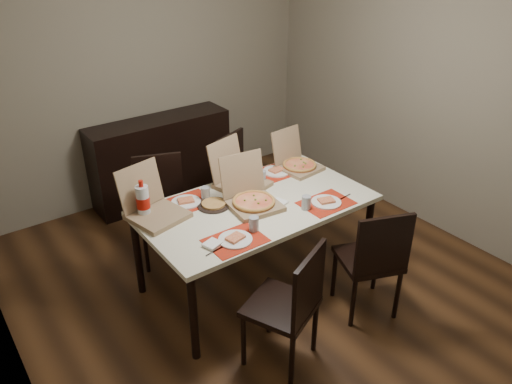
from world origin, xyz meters
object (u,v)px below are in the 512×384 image
(soda_bottle, at_px, (143,202))
(chair_far_left, at_px, (162,204))
(chair_near_left, at_px, (291,303))
(sideboard, at_px, (161,159))
(chair_far_right, at_px, (240,177))
(dip_bowl, at_px, (251,187))
(chair_near_right, at_px, (373,258))
(dining_table, at_px, (256,211))
(pizza_box_center, at_px, (252,199))

(soda_bottle, bearing_deg, chair_far_left, 53.63)
(chair_near_left, bearing_deg, sideboard, 81.30)
(chair_far_right, xyz_separation_m, dip_bowl, (-0.32, -0.62, 0.25))
(chair_near_right, bearing_deg, dip_bowl, 108.05)
(dining_table, xyz_separation_m, chair_near_right, (0.46, -0.83, -0.17))
(sideboard, height_order, chair_far_left, chair_far_left)
(dining_table, relative_size, soda_bottle, 6.03)
(dining_table, relative_size, chair_near_left, 1.94)
(chair_near_right, relative_size, dip_bowl, 8.33)
(chair_near_right, bearing_deg, pizza_box_center, 121.61)
(sideboard, distance_m, pizza_box_center, 1.85)
(chair_far_right, xyz_separation_m, soda_bottle, (-1.22, -0.51, 0.36))
(sideboard, relative_size, soda_bottle, 5.03)
(dip_bowl, bearing_deg, sideboard, 91.97)
(chair_near_left, distance_m, soda_bottle, 1.31)
(chair_far_right, bearing_deg, dining_table, -117.13)
(dining_table, bearing_deg, pizza_box_center, -173.97)
(dip_bowl, bearing_deg, chair_far_left, 132.16)
(dining_table, bearing_deg, sideboard, 88.00)
(chair_far_left, xyz_separation_m, dip_bowl, (0.54, -0.60, 0.25))
(dining_table, height_order, chair_far_right, chair_far_right)
(chair_near_left, bearing_deg, chair_far_right, 65.39)
(chair_near_left, bearing_deg, chair_far_left, 92.71)
(dining_table, distance_m, chair_near_right, 0.96)
(pizza_box_center, bearing_deg, dip_bowl, 55.28)
(dining_table, distance_m, soda_bottle, 0.87)
(chair_far_left, bearing_deg, dip_bowl, -47.84)
(chair_near_left, relative_size, chair_near_right, 1.00)
(chair_far_right, bearing_deg, dip_bowl, -117.13)
(chair_near_right, bearing_deg, sideboard, 98.61)
(chair_near_left, relative_size, dip_bowl, 8.33)
(dining_table, distance_m, chair_far_right, 0.96)
(chair_far_left, height_order, soda_bottle, soda_bottle)
(dip_bowl, bearing_deg, chair_near_left, -113.13)
(sideboard, relative_size, dining_table, 0.83)
(sideboard, bearing_deg, dip_bowl, -88.03)
(dining_table, xyz_separation_m, soda_bottle, (-0.78, 0.33, 0.19))
(chair_near_right, relative_size, soda_bottle, 3.12)
(chair_far_left, height_order, chair_far_right, same)
(chair_near_right, distance_m, dip_bowl, 1.14)
(chair_near_right, distance_m, pizza_box_center, 1.01)
(sideboard, relative_size, chair_near_right, 1.61)
(chair_near_left, height_order, chair_near_right, same)
(chair_near_left, height_order, dip_bowl, chair_near_left)
(sideboard, distance_m, chair_far_left, 1.09)
(chair_near_right, bearing_deg, chair_far_right, 90.98)
(pizza_box_center, bearing_deg, sideboard, 86.59)
(chair_near_right, relative_size, pizza_box_center, 2.09)
(sideboard, xyz_separation_m, dip_bowl, (0.05, -1.57, 0.31))
(chair_near_left, xyz_separation_m, chair_far_right, (0.78, 1.69, 0.00))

